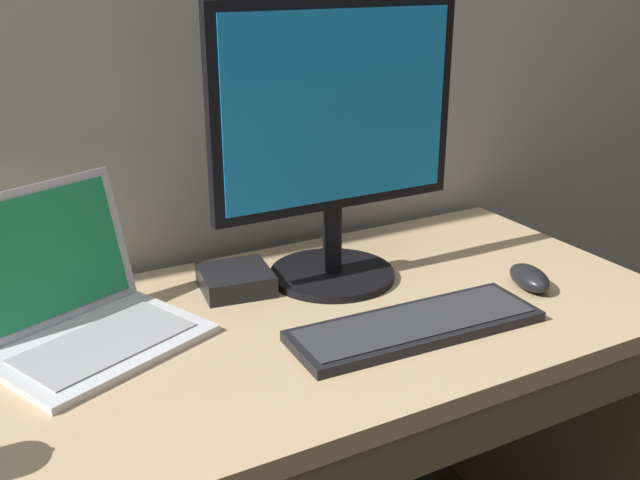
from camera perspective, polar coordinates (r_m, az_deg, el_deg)
desk at (r=1.40m, az=-2.18°, el=-14.89°), size 1.42×0.67×0.77m
laptop_silver at (r=1.27m, az=-18.09°, el=-5.14°), size 0.40×0.38×0.24m
external_monitor at (r=1.36m, az=1.23°, el=7.82°), size 0.49×0.25×0.53m
wired_keyboard at (r=1.27m, az=7.43°, el=-6.58°), size 0.45×0.16×0.02m
computer_mouse at (r=1.46m, az=15.88°, el=-2.83°), size 0.08×0.12×0.04m
external_drive_box at (r=1.41m, az=-6.53°, el=-3.08°), size 0.15×0.15×0.04m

